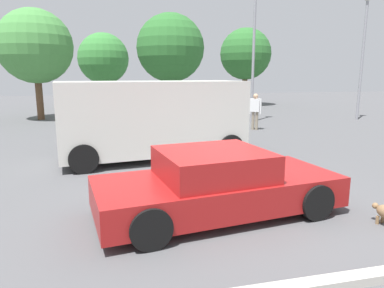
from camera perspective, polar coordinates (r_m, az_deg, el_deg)
ground_plane at (r=6.80m, az=5.45°, el=-10.15°), size 80.00×80.00×0.00m
sedan_foreground at (r=6.29m, az=4.04°, el=-6.63°), size 4.54×2.40×1.18m
van_white at (r=10.41m, az=-6.42°, el=4.36°), size 5.58×2.82×2.30m
pedestrian at (r=16.18m, az=10.33°, el=5.76°), size 0.48×0.43×1.65m
parking_curb at (r=4.54m, az=17.58°, el=-21.49°), size 9.33×0.20×0.12m
light_post_near at (r=19.01m, az=10.17°, el=18.10°), size 0.44×0.44×7.19m
light_post_mid at (r=21.69m, az=26.41°, el=15.60°), size 0.44×0.44×6.75m
tree_back_left at (r=21.42m, az=-24.31°, el=14.35°), size 4.01×4.01×6.01m
tree_back_center at (r=28.81m, az=-14.33°, el=13.41°), size 3.93×3.93×5.71m
tree_back_right at (r=20.53m, az=-3.56°, el=15.37°), size 3.84×3.84×5.91m
tree_far_right at (r=29.44m, az=8.77°, el=14.34°), size 4.12×4.12×6.21m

